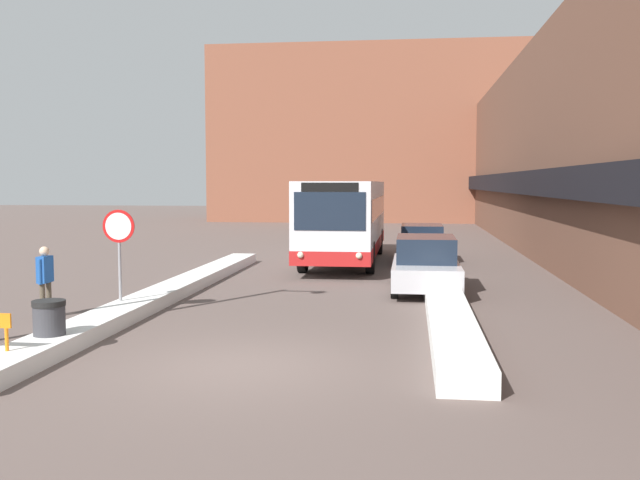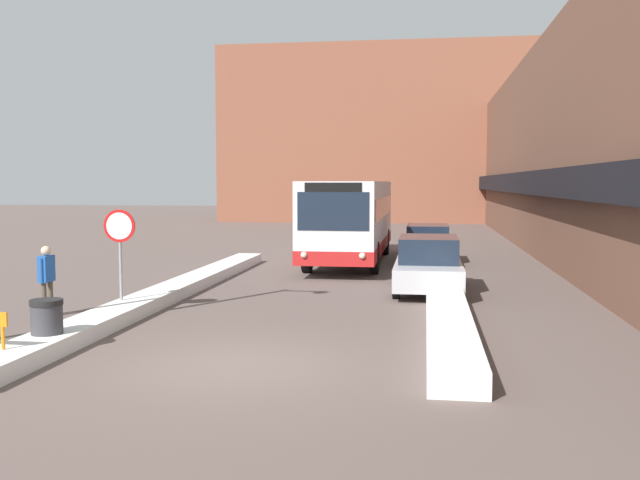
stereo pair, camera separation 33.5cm
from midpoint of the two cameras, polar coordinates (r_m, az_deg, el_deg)
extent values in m
plane|color=brown|center=(12.10, -7.10, -10.05)|extent=(160.00, 160.00, 0.00)
cube|color=brown|center=(36.06, 18.69, 6.50)|extent=(5.00, 60.00, 8.79)
cube|color=black|center=(35.60, 14.28, 4.46)|extent=(0.50, 60.00, 0.90)
cube|color=brown|center=(57.96, 4.40, 8.30)|extent=(26.00, 8.00, 13.59)
cube|color=silver|center=(19.32, -12.62, -4.12)|extent=(0.90, 17.66, 0.32)
cube|color=silver|center=(18.42, 9.29, -4.36)|extent=(0.90, 16.41, 0.40)
cube|color=silver|center=(27.21, 1.69, 1.93)|extent=(2.53, 10.59, 2.63)
cube|color=red|center=(27.29, 1.68, -0.35)|extent=(2.55, 10.61, 0.46)
cube|color=#192333|center=(27.20, 1.69, 2.70)|extent=(2.56, 9.75, 0.72)
cube|color=#192333|center=(21.93, 0.34, 2.31)|extent=(2.23, 0.03, 1.19)
cube|color=black|center=(21.91, 0.34, 4.25)|extent=(1.77, 0.03, 0.28)
sphere|color=#F2EAC6|center=(22.14, -2.01, -1.20)|extent=(0.20, 0.20, 0.20)
sphere|color=#F2EAC6|center=(21.92, 2.70, -1.26)|extent=(0.20, 0.20, 0.20)
cylinder|color=black|center=(24.20, -1.78, -1.34)|extent=(0.28, 1.09, 1.09)
cylinder|color=black|center=(23.95, 3.64, -1.41)|extent=(0.28, 1.09, 1.09)
cylinder|color=black|center=(30.68, 0.15, -0.08)|extent=(0.28, 1.09, 1.09)
cylinder|color=black|center=(30.48, 4.43, -0.12)|extent=(0.28, 1.09, 1.09)
cube|color=#B7B7BC|center=(20.28, 7.98, -2.53)|extent=(1.83, 4.44, 0.60)
cube|color=#192333|center=(20.33, 7.99, -0.69)|extent=(1.61, 2.44, 0.69)
cylinder|color=black|center=(18.98, 10.54, -3.78)|extent=(0.20, 0.62, 0.62)
cylinder|color=black|center=(18.96, 5.49, -3.73)|extent=(0.20, 0.62, 0.62)
cylinder|color=black|center=(21.71, 10.13, -2.72)|extent=(0.20, 0.62, 0.62)
cylinder|color=black|center=(21.69, 5.72, -2.68)|extent=(0.20, 0.62, 0.62)
cube|color=navy|center=(27.61, 7.80, -0.68)|extent=(1.77, 4.34, 0.53)
cube|color=#192333|center=(27.67, 7.81, 0.56)|extent=(1.56, 2.39, 0.65)
cylinder|color=black|center=(26.31, 9.57, -1.39)|extent=(0.20, 0.67, 0.67)
cylinder|color=black|center=(26.29, 6.06, -1.35)|extent=(0.20, 0.67, 0.67)
cylinder|color=black|center=(28.99, 9.36, -0.84)|extent=(0.20, 0.67, 0.67)
cylinder|color=black|center=(28.97, 6.18, -0.80)|extent=(0.20, 0.67, 0.67)
cylinder|color=gray|center=(17.16, -16.27, -1.72)|extent=(0.07, 0.07, 2.44)
cylinder|color=red|center=(17.07, -16.36, 1.07)|extent=(0.76, 0.03, 0.76)
cylinder|color=white|center=(17.05, -16.38, 1.07)|extent=(0.62, 0.02, 0.62)
cylinder|color=brown|center=(17.31, -21.83, -4.55)|extent=(0.12, 0.12, 0.80)
cylinder|color=brown|center=(17.55, -21.38, -4.41)|extent=(0.12, 0.12, 0.80)
cube|color=#1E51A3|center=(17.34, -21.67, -2.20)|extent=(0.20, 0.43, 0.60)
sphere|color=beige|center=(17.30, -21.71, -0.85)|extent=(0.22, 0.22, 0.22)
cylinder|color=#1E51A3|center=(17.16, -22.02, -2.38)|extent=(0.09, 0.09, 0.57)
cylinder|color=#1E51A3|center=(17.53, -21.32, -2.21)|extent=(0.09, 0.09, 0.57)
cylinder|color=#38383D|center=(13.85, -21.48, -6.66)|extent=(0.56, 0.56, 0.85)
cylinder|color=black|center=(13.76, -21.54, -4.72)|extent=(0.59, 0.59, 0.10)
cylinder|color=orange|center=(12.85, -24.44, -7.96)|extent=(0.06, 0.06, 0.70)
cube|color=orange|center=(12.77, -24.62, -5.89)|extent=(0.22, 0.04, 0.24)
camera|label=1|loc=(0.17, -90.57, -0.05)|focal=40.00mm
camera|label=2|loc=(0.17, 89.43, 0.05)|focal=40.00mm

